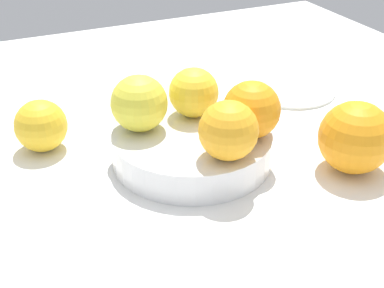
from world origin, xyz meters
The scene contains 9 objects.
ground_plane centered at (0.00, 0.00, -1.00)cm, with size 110.00×110.00×2.00cm, color white.
fruit_bowl centered at (0.00, 0.00, 1.81)cm, with size 19.27×19.27×3.81cm.
orange_in_bowl_0 centered at (1.27, -6.65, 7.12)cm, with size 6.61×6.61×6.61cm, color #F9A823.
orange_in_bowl_1 centered at (2.18, 4.26, 6.94)cm, with size 6.25×6.25×6.25cm, color yellow.
orange_in_bowl_2 centered at (5.96, -3.45, 7.21)cm, with size 6.79×6.79×6.79cm, color orange.
orange_in_bowl_3 centered at (-5.22, 3.58, 7.22)cm, with size 6.82×6.82×6.82cm, color yellow.
orange_loose_0 centered at (-15.91, 10.42, 3.29)cm, with size 6.57×6.57×6.57cm, color yellow.
orange_loose_1 centered at (16.37, -9.67, 4.29)cm, with size 8.58×8.58×8.58cm, color orange.
side_plate centered at (22.47, 12.39, 0.40)cm, with size 13.76×13.76×0.80cm, color silver.
Camera 1 is at (-23.84, -52.06, 35.04)cm, focal length 51.18 mm.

